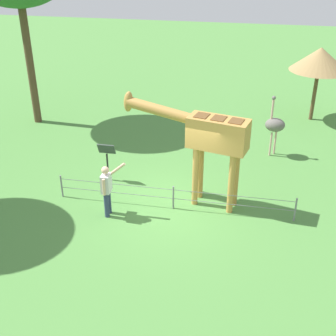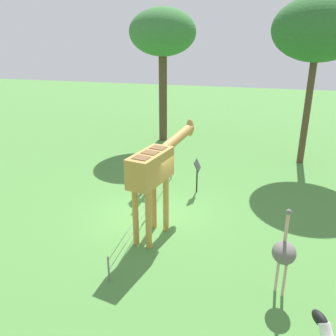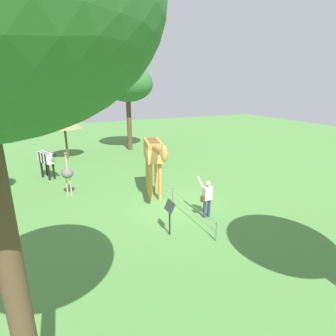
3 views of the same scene
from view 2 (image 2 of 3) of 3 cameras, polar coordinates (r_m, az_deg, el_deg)
The scene contains 8 objects.
ground_plane at distance 12.61m, azimuth -2.57°, elevation -7.78°, with size 60.00×60.00×0.00m, color #4C843D.
giraffe at distance 10.83m, azimuth -1.92°, elevation -0.03°, with size 3.85×1.36×3.18m.
visitor at distance 13.99m, azimuth -3.80°, elevation -0.67°, with size 0.66×0.58×1.67m.
ostrich at distance 9.16m, azimuth 17.81°, elevation -12.58°, with size 0.70×0.56×2.25m.
tree_east at distance 17.68m, azimuth 22.62°, elevation 19.44°, with size 3.93×3.93×7.43m.
tree_northeast at distance 20.30m, azimuth -0.85°, elevation 20.36°, with size 3.54×3.54×7.13m.
info_sign at distance 14.12m, azimuth 4.62°, elevation -0.27°, with size 0.56×0.21×1.32m.
wire_fence at distance 12.45m, azimuth -3.20°, elevation -6.08°, with size 7.05×0.05×0.75m.
Camera 2 is at (-10.56, -3.14, 6.13)m, focal length 38.68 mm.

